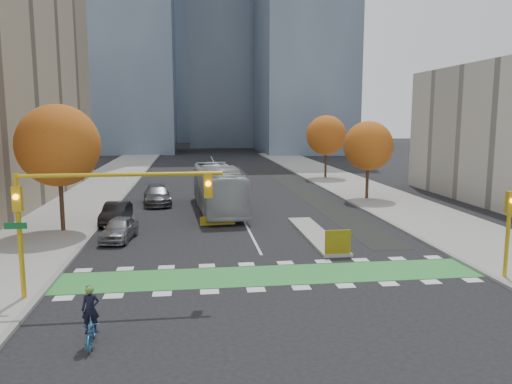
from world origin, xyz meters
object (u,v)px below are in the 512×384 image
object	(u,v)px
bus	(218,188)
parked_car_a	(119,229)
traffic_signal_west	(85,202)
tree_east_far	(326,135)
tree_east_near	(368,146)
cyclist	(91,325)
parked_car_c	(157,195)
parked_car_b	(116,213)
traffic_signal_east	(509,221)
tree_west	(58,146)
hazard_board	(338,242)

from	to	relation	value
bus	parked_car_a	distance (m)	11.16
traffic_signal_west	tree_east_far	bearing A→B (deg)	62.05
tree_east_near	bus	size ratio (longest dim) A/B	0.55
tree_east_near	cyclist	size ratio (longest dim) A/B	3.54
parked_car_c	cyclist	bearing A→B (deg)	-97.21
cyclist	parked_car_c	bearing A→B (deg)	85.76
parked_car_b	tree_east_near	bearing A→B (deg)	23.52
bus	tree_east_near	bearing A→B (deg)	11.05
parked_car_a	traffic_signal_east	bearing A→B (deg)	-20.53
tree_west	parked_car_b	world-z (taller)	tree_west
hazard_board	bus	bearing A→B (deg)	111.49
tree_west	bus	size ratio (longest dim) A/B	0.64
hazard_board	tree_east_near	xyz separation A→B (m)	(8.00, 17.80, 4.06)
tree_west	tree_east_far	size ratio (longest dim) A/B	1.08
parked_car_a	parked_car_b	distance (m)	5.08
tree_west	tree_east_near	world-z (taller)	tree_west
hazard_board	bus	xyz separation A→B (m)	(-5.61, 14.25, 0.98)
bus	parked_car_a	world-z (taller)	bus
hazard_board	cyclist	xyz separation A→B (m)	(-11.00, -9.13, -0.13)
traffic_signal_west	traffic_signal_east	world-z (taller)	traffic_signal_west
hazard_board	tree_east_far	distance (m)	35.13
parked_car_c	tree_west	bearing A→B (deg)	-124.74
tree_west	cyclist	bearing A→B (deg)	-73.55
bus	traffic_signal_east	bearing A→B (deg)	-61.01
tree_east_near	parked_car_b	distance (m)	22.70
parked_car_a	hazard_board	bearing A→B (deg)	-15.80
tree_east_far	parked_car_b	distance (m)	32.22
traffic_signal_east	tree_east_far	bearing A→B (deg)	87.03
cyclist	traffic_signal_west	bearing A→B (deg)	98.38
traffic_signal_west	parked_car_a	bearing A→B (deg)	90.95
traffic_signal_west	parked_car_c	distance (m)	22.73
parked_car_b	parked_car_c	distance (m)	7.87
cyclist	parked_car_a	world-z (taller)	cyclist
hazard_board	tree_east_near	bearing A→B (deg)	65.80
tree_west	tree_east_far	distance (m)	35.73
tree_west	tree_east_near	xyz separation A→B (m)	(24.00, 10.00, -0.75)
hazard_board	traffic_signal_west	size ratio (longest dim) A/B	0.16
traffic_signal_east	traffic_signal_west	bearing A→B (deg)	-179.99
tree_east_far	bus	distance (m)	24.36
parked_car_c	traffic_signal_west	bearing A→B (deg)	-99.73
parked_car_a	parked_car_b	world-z (taller)	parked_car_b
tree_east_far	tree_east_near	bearing A→B (deg)	-91.79
traffic_signal_west	parked_car_c	size ratio (longest dim) A/B	1.56
parked_car_a	parked_car_b	xyz separation A→B (m)	(-0.90, 5.00, 0.03)
hazard_board	tree_west	size ratio (longest dim) A/B	0.17
hazard_board	tree_east_far	xyz separation A→B (m)	(8.50, 33.80, 4.44)
parked_car_c	parked_car_b	bearing A→B (deg)	-113.85
traffic_signal_east	parked_car_a	bearing A→B (deg)	151.86
hazard_board	parked_car_c	size ratio (longest dim) A/B	0.26
tree_east_far	traffic_signal_east	size ratio (longest dim) A/B	1.87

